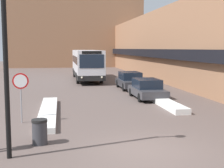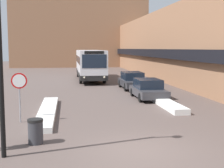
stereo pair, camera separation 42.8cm
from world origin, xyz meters
TOP-DOWN VIEW (x-y plane):
  - ground_plane at (0.00, 0.00)m, footprint 160.00×160.00m
  - building_row_right at (9.97, 24.00)m, footprint 5.50×60.00m
  - building_backdrop_far at (0.00, 52.37)m, footprint 26.00×8.00m
  - snow_bank_left at (-3.60, 6.78)m, footprint 0.90×8.29m
  - snow_bank_right at (3.60, 8.17)m, footprint 0.90×5.81m
  - city_bus at (0.06, 25.18)m, footprint 2.70×12.30m
  - parked_car_front at (3.20, 11.06)m, footprint 1.93×4.31m
  - parked_car_back at (3.20, 16.52)m, footprint 1.93×4.50m
  - stop_sign at (-4.78, 4.94)m, footprint 0.76×0.08m
  - street_lamp at (-4.32, -0.02)m, footprint 1.46×0.36m
  - trash_bin at (-3.70, 1.34)m, footprint 0.59×0.59m

SIDE VIEW (x-z plane):
  - ground_plane at x=0.00m, z-range 0.00..0.00m
  - snow_bank_left at x=-3.60m, z-range 0.00..0.27m
  - snow_bank_right at x=3.60m, z-range 0.00..0.33m
  - trash_bin at x=-3.70m, z-range 0.00..0.95m
  - parked_car_front at x=3.20m, z-range 0.00..1.41m
  - parked_car_back at x=3.20m, z-range 0.01..1.51m
  - stop_sign at x=-4.78m, z-range 0.55..2.96m
  - city_bus at x=0.06m, z-range 0.15..3.53m
  - building_row_right at x=9.97m, z-range -0.01..7.79m
  - street_lamp at x=-4.32m, z-range 0.77..7.32m
  - building_backdrop_far at x=0.00m, z-range 0.00..13.22m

